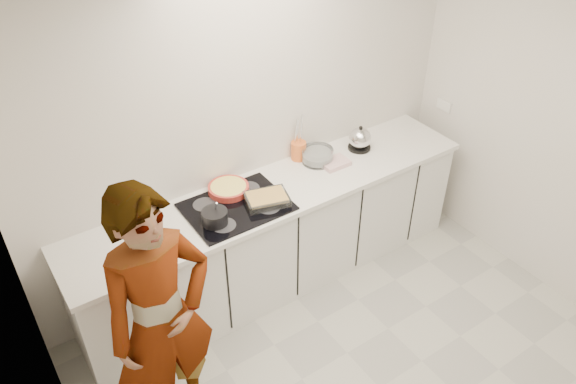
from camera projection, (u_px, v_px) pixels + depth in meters
ceiling at (441, 9)px, 2.30m from camera, size 3.60×3.20×0.00m
wall_back at (252, 126)px, 4.14m from camera, size 3.60×0.00×2.60m
base_cabinets at (277, 238)px, 4.44m from camera, size 3.20×0.58×0.87m
countertop at (276, 192)px, 4.17m from camera, size 3.24×0.64×0.04m
hob at (237, 207)px, 3.98m from camera, size 0.72×0.54×0.01m
tart_dish at (228, 188)px, 4.10m from camera, size 0.32×0.32×0.05m
saucepan at (215, 217)px, 3.80m from camera, size 0.22×0.22×0.17m
baking_dish at (267, 199)px, 3.99m from camera, size 0.35×0.29×0.06m
mixing_bowl at (318, 156)px, 4.44m from camera, size 0.25×0.25×0.12m
tea_towel at (335, 163)px, 4.42m from camera, size 0.22×0.16×0.04m
kettle at (360, 139)px, 4.57m from camera, size 0.25×0.25×0.21m
utensil_crock at (299, 151)px, 4.46m from camera, size 0.12×0.12×0.15m
cook at (162, 320)px, 3.16m from camera, size 0.70×0.50×1.81m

